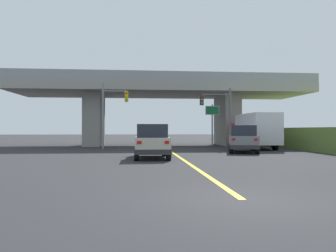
% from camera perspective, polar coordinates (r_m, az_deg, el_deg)
% --- Properties ---
extents(ground, '(160.00, 160.00, 0.00)m').
position_cam_1_polar(ground, '(35.13, -1.08, -3.42)').
color(ground, '#2B2B2D').
extents(overpass_bridge, '(30.69, 8.59, 7.31)m').
position_cam_1_polar(overpass_bridge, '(35.26, -1.08, 4.88)').
color(overpass_bridge, gray).
rests_on(overpass_bridge, ground).
extents(lane_divider_stripe, '(0.20, 24.54, 0.01)m').
position_cam_1_polar(lane_divider_stripe, '(20.23, 2.00, -5.47)').
color(lane_divider_stripe, yellow).
rests_on(lane_divider_stripe, ground).
extents(suv_lead, '(2.02, 4.33, 2.02)m').
position_cam_1_polar(suv_lead, '(19.42, -2.90, -2.69)').
color(suv_lead, '#B7B29E').
rests_on(suv_lead, ground).
extents(suv_crossing, '(3.11, 4.85, 2.02)m').
position_cam_1_polar(suv_crossing, '(25.01, 13.00, -2.21)').
color(suv_crossing, slate).
rests_on(suv_crossing, ground).
extents(box_truck, '(2.33, 7.52, 3.09)m').
position_cam_1_polar(box_truck, '(30.26, 14.90, -0.75)').
color(box_truck, red).
rests_on(box_truck, ground).
extents(sedan_oncoming, '(1.92, 4.29, 2.02)m').
position_cam_1_polar(sedan_oncoming, '(42.50, -2.82, -1.57)').
color(sedan_oncoming, silver).
rests_on(sedan_oncoming, ground).
extents(traffic_signal_nearside, '(2.85, 0.36, 5.45)m').
position_cam_1_polar(traffic_signal_nearside, '(29.49, 9.09, 2.81)').
color(traffic_signal_nearside, '#56595E').
rests_on(traffic_signal_nearside, ground).
extents(traffic_signal_farside, '(2.34, 0.36, 5.90)m').
position_cam_1_polar(traffic_signal_farside, '(29.58, -9.95, 3.18)').
color(traffic_signal_farside, slate).
rests_on(traffic_signal_farside, ground).
extents(highway_sign, '(1.41, 0.17, 4.26)m').
position_cam_1_polar(highway_sign, '(33.38, 7.77, 1.73)').
color(highway_sign, slate).
rests_on(highway_sign, ground).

